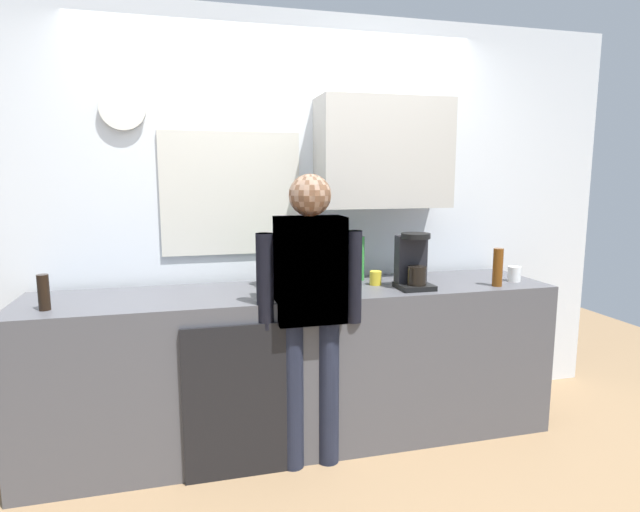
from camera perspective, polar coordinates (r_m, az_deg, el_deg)
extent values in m
plane|color=#8C6D4C|center=(3.11, -1.03, -21.92)|extent=(8.00, 8.00, 0.00)
cube|color=#4C4C51|center=(3.17, -2.35, -11.95)|extent=(3.06, 0.64, 0.93)
cube|color=black|center=(2.83, -9.07, -15.73)|extent=(0.56, 0.02, 0.84)
cube|color=silver|center=(3.39, -3.98, 3.95)|extent=(4.66, 0.10, 2.60)
cube|color=beige|center=(3.28, -9.77, 6.81)|extent=(0.86, 0.02, 0.76)
cube|color=#8CA5C6|center=(3.28, -9.77, 6.81)|extent=(0.80, 0.02, 0.70)
cube|color=#B7B2A8|center=(3.35, 7.00, 11.19)|extent=(0.84, 0.32, 0.68)
cylinder|color=silver|center=(3.30, -21.00, 15.08)|extent=(0.26, 0.03, 0.26)
cube|color=black|center=(3.10, 10.38, -3.31)|extent=(0.20, 0.20, 0.03)
cube|color=black|center=(3.12, 9.99, -0.31)|extent=(0.18, 0.08, 0.28)
cylinder|color=black|center=(3.06, 10.65, -2.14)|extent=(0.11, 0.11, 0.11)
cylinder|color=black|center=(3.05, 10.53, 2.21)|extent=(0.17, 0.17, 0.03)
cylinder|color=#2D8C33|center=(3.30, 4.15, -0.24)|extent=(0.09, 0.09, 0.28)
cylinder|color=maroon|center=(2.93, -2.40, -1.97)|extent=(0.06, 0.06, 0.22)
cylinder|color=#195923|center=(3.00, -4.91, -0.96)|extent=(0.07, 0.07, 0.30)
cylinder|color=brown|center=(3.28, 19.04, -1.19)|extent=(0.06, 0.06, 0.23)
cylinder|color=black|center=(2.90, -28.22, -3.56)|extent=(0.06, 0.06, 0.18)
cylinder|color=white|center=(3.48, 20.66, -1.87)|extent=(0.08, 0.08, 0.09)
cylinder|color=yellow|center=(3.17, 6.15, -2.43)|extent=(0.07, 0.07, 0.08)
cylinder|color=white|center=(3.02, 0.95, -3.00)|extent=(0.22, 0.22, 0.08)
cylinder|color=#9E5638|center=(3.15, -5.64, -2.43)|extent=(0.10, 0.10, 0.09)
sphere|color=#2D7233|center=(3.14, -5.67, -0.46)|extent=(0.15, 0.15, 0.15)
cylinder|color=blue|center=(3.20, 3.78, -1.70)|extent=(0.06, 0.06, 0.15)
cone|color=white|center=(3.18, 3.80, -0.11)|extent=(0.02, 0.02, 0.03)
cylinder|color=brown|center=(2.90, -3.05, -15.17)|extent=(0.12, 0.12, 0.82)
cylinder|color=brown|center=(2.94, 0.91, -14.79)|extent=(0.12, 0.12, 0.82)
cube|color=silver|center=(2.71, -1.09, -1.53)|extent=(0.36, 0.20, 0.56)
sphere|color=#A57A59|center=(2.67, -1.12, 6.73)|extent=(0.22, 0.22, 0.22)
cylinder|color=silver|center=(2.68, -6.10, -2.81)|extent=(0.09, 0.09, 0.50)
cylinder|color=silver|center=(2.79, 3.72, -2.32)|extent=(0.09, 0.09, 0.50)
cylinder|color=#3F4766|center=(2.90, -3.05, -15.17)|extent=(0.12, 0.12, 0.82)
cylinder|color=#3F4766|center=(2.94, 0.91, -14.79)|extent=(0.12, 0.12, 0.82)
cube|color=#262633|center=(2.71, -1.09, -1.53)|extent=(0.36, 0.20, 0.56)
sphere|color=beige|center=(2.67, -1.12, 6.73)|extent=(0.22, 0.22, 0.22)
cylinder|color=#262633|center=(2.68, -6.10, -2.81)|extent=(0.09, 0.09, 0.50)
cylinder|color=#262633|center=(2.79, 3.72, -2.32)|extent=(0.09, 0.09, 0.50)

